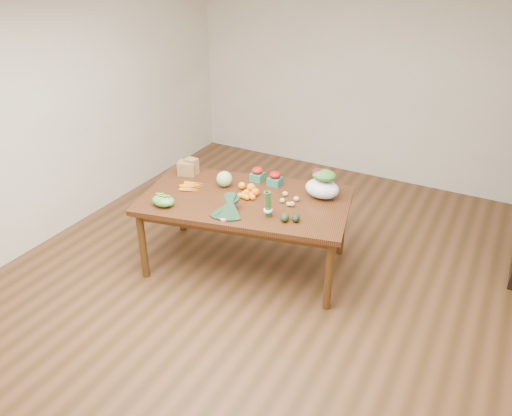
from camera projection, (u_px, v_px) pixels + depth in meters
The scene contains 23 objects.
floor at pixel (264, 293), 4.61m from camera, with size 6.00×6.00×0.00m, color brown.
room_walls at pixel (265, 158), 3.96m from camera, with size 5.02×6.02×2.70m.
dining_table at pixel (246, 232), 4.84m from camera, with size 1.91×1.06×0.75m, color #4D2812.
paper_bag at pixel (187, 167), 5.08m from camera, with size 0.24×0.20×0.17m, color olive, non-canonical shape.
cabbage at pixel (224, 179), 4.84m from camera, with size 0.15×0.15×0.15m, color #AADC7F.
strawberry_basket_a at pixel (257, 175), 4.97m from camera, with size 0.12×0.12×0.11m, color red, non-canonical shape.
strawberry_basket_b at pixel (275, 180), 4.88m from camera, with size 0.12×0.12×0.11m, color red, non-canonical shape.
orange_a at pixel (242, 186), 4.81m from camera, with size 0.07×0.07×0.07m, color orange.
orange_b at pixel (251, 187), 4.76m from camera, with size 0.08×0.08×0.08m, color orange.
orange_c at pixel (255, 192), 4.68m from camera, with size 0.08×0.08×0.08m, color orange.
mandarin_cluster at pixel (247, 194), 4.64m from camera, with size 0.18×0.18×0.09m, color #FFA90F, non-canonical shape.
carrots at pixel (191, 186), 4.84m from camera, with size 0.22×0.22×0.03m, color orange, non-canonical shape.
snap_pea_bag at pixel (163, 201), 4.51m from camera, with size 0.22×0.16×0.10m, color #539231.
kale_bunch at pixel (227, 207), 4.33m from camera, with size 0.32×0.40×0.16m, color black, non-canonical shape.
asparagus_bundle at pixel (268, 204), 4.29m from camera, with size 0.08×0.08×0.25m, color #3E6D32, non-canonical shape.
potato_a at pixel (282, 200), 4.57m from camera, with size 0.05×0.05×0.04m, color tan.
potato_b at pixel (289, 204), 4.51m from camera, with size 0.05×0.04×0.04m, color #D6B27B.
potato_c at pixel (296, 199), 4.60m from camera, with size 0.05×0.05×0.05m, color #D2BA79.
potato_d at pixel (285, 194), 4.68m from camera, with size 0.05×0.05×0.05m, color tan.
potato_e at pixel (292, 204), 4.50m from camera, with size 0.06×0.05×0.05m, color tan.
avocado_a at pixel (285, 217), 4.27m from camera, with size 0.07×0.11×0.07m, color black.
avocado_b at pixel (296, 218), 4.27m from camera, with size 0.07×0.10×0.07m, color black.
salad_bag at pixel (322, 185), 4.61m from camera, with size 0.32×0.24×0.25m, color white, non-canonical shape.
Camera 1 is at (1.68, -3.26, 2.91)m, focal length 35.00 mm.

